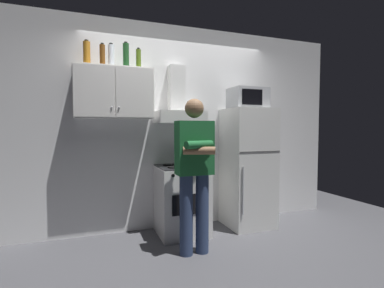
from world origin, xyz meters
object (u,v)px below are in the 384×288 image
at_px(bottle_vodka_clear, 111,56).
at_px(cooking_pot, 195,161).
at_px(range_hood, 178,108).
at_px(bottle_beer_brown, 102,56).
at_px(upper_cabinet, 114,93).
at_px(stove_oven, 182,200).
at_px(refrigerator, 248,167).
at_px(microwave, 248,99).
at_px(bottle_olive_oil, 139,59).
at_px(person_standing, 194,170).
at_px(bottle_liquor_amber, 87,54).
at_px(bottle_wine_green, 126,56).

bearing_deg(bottle_vodka_clear, cooking_pot, -16.85).
bearing_deg(range_hood, bottle_beer_brown, -179.60).
distance_m(upper_cabinet, stove_oven, 1.55).
distance_m(refrigerator, microwave, 0.94).
height_order(refrigerator, microwave, microwave).
bearing_deg(range_hood, microwave, -6.46).
bearing_deg(cooking_pot, bottle_olive_oil, 159.52).
distance_m(stove_oven, bottle_olive_oil, 1.81).
xyz_separation_m(person_standing, bottle_beer_brown, (-0.87, 0.73, 1.28)).
height_order(refrigerator, cooking_pot, refrigerator).
distance_m(refrigerator, bottle_liquor_amber, 2.48).
height_order(bottle_wine_green, bottle_olive_oil, bottle_wine_green).
xyz_separation_m(microwave, cooking_pot, (-0.82, -0.14, -0.81)).
distance_m(upper_cabinet, bottle_liquor_amber, 0.53).
relative_size(stove_oven, cooking_pot, 2.86).
bearing_deg(cooking_pot, refrigerator, 8.32).
height_order(stove_oven, bottle_vodka_clear, bottle_vodka_clear).
bearing_deg(bottle_beer_brown, cooking_pot, -12.79).
bearing_deg(bottle_liquor_amber, upper_cabinet, -6.15).
xyz_separation_m(cooking_pot, bottle_beer_brown, (-1.05, 0.24, 1.24)).
xyz_separation_m(person_standing, cooking_pot, (0.18, 0.49, 0.03)).
height_order(person_standing, bottle_wine_green, bottle_wine_green).
height_order(upper_cabinet, bottle_olive_oil, bottle_olive_oil).
relative_size(range_hood, refrigerator, 0.47).
bearing_deg(cooking_pot, bottle_beer_brown, 167.21).
distance_m(microwave, bottle_beer_brown, 1.93).
height_order(refrigerator, bottle_liquor_amber, bottle_liquor_amber).
xyz_separation_m(cooking_pot, bottle_liquor_amber, (-1.22, 0.28, 1.26)).
height_order(cooking_pot, bottle_wine_green, bottle_wine_green).
xyz_separation_m(range_hood, bottle_beer_brown, (-0.92, -0.01, 0.58)).
distance_m(refrigerator, person_standing, 1.17).
xyz_separation_m(range_hood, person_standing, (-0.05, -0.73, -0.70)).
bearing_deg(person_standing, bottle_olive_oil, 122.23).
bearing_deg(cooking_pot, upper_cabinet, 165.27).
relative_size(upper_cabinet, cooking_pot, 2.95).
bearing_deg(cooking_pot, range_hood, 117.88).
height_order(microwave, bottle_liquor_amber, bottle_liquor_amber).
distance_m(person_standing, bottle_vodka_clear, 1.69).
bearing_deg(bottle_olive_oil, range_hood, 0.90).
relative_size(range_hood, person_standing, 0.46).
bearing_deg(range_hood, bottle_wine_green, 176.86).
height_order(bottle_vodka_clear, bottle_olive_oil, bottle_vodka_clear).
relative_size(microwave, bottle_beer_brown, 1.77).
height_order(range_hood, person_standing, range_hood).
distance_m(stove_oven, cooking_pot, 0.53).
relative_size(upper_cabinet, refrigerator, 0.56).
distance_m(person_standing, bottle_liquor_amber, 1.83).
relative_size(bottle_vodka_clear, bottle_olive_oil, 1.15).
bearing_deg(microwave, person_standing, -148.00).
xyz_separation_m(refrigerator, cooking_pot, (-0.82, -0.12, 0.13)).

